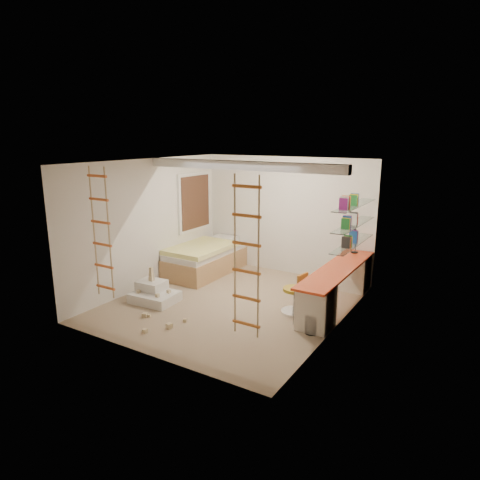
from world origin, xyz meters
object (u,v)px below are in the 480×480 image
Objects in this scene: swivel_chair at (295,298)px; play_platform at (154,294)px; bed at (206,259)px; desk at (337,286)px.

play_platform is at bearing -161.37° from swivel_chair.
bed is 2.88m from swivel_chair.
bed is at bearing 95.17° from play_platform.
bed is 2.34× the size of play_platform.
swivel_chair is at bearing 18.63° from play_platform.
bed is 2.63× the size of swivel_chair.
bed is at bearing 173.51° from desk.
bed is 1.91m from play_platform.
desk is at bearing -6.49° from bed.
desk is 3.40m from play_platform.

